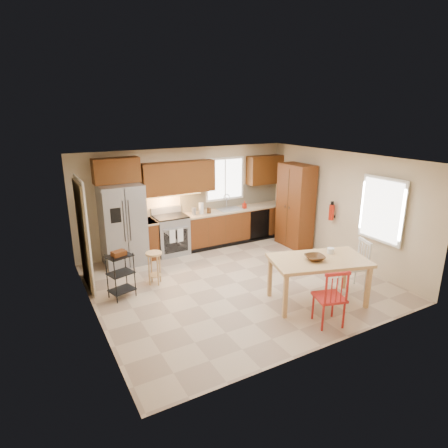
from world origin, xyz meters
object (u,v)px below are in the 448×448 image
range_stove (171,235)px  bar_stool (155,268)px  soap_bottle (244,205)px  table_jar (330,252)px  dining_table (317,281)px  chair_red (329,296)px  refrigerator (123,225)px  table_bowl (315,260)px  chair_white (353,265)px  pantry (295,206)px  utility_cart (121,276)px  fire_extinguisher (331,212)px

range_stove → bar_stool: range_stove is taller
soap_bottle → bar_stool: (-2.94, -1.33, -0.66)m
table_jar → bar_stool: (-2.70, 2.04, -0.53)m
dining_table → chair_red: 0.74m
refrigerator → bar_stool: size_ratio=2.72×
refrigerator → table_bowl: bearing=-54.9°
chair_red → table_bowl: 0.77m
chair_red → range_stove: bearing=121.0°
chair_red → chair_white: size_ratio=1.00×
pantry → chair_white: bearing=-103.6°
table_jar → utility_cart: table_jar is taller
range_stove → fire_extinguisher: 3.83m
range_stove → chair_red: size_ratio=0.93×
chair_red → bar_stool: chair_red is taller
dining_table → table_jar: table_jar is taller
dining_table → utility_cart: utility_cart is taller
bar_stool → utility_cart: 0.78m
soap_bottle → utility_cart: (-3.67, -1.58, -0.56)m
bar_stool → fire_extinguisher: bearing=-19.6°
chair_white → table_jar: size_ratio=6.36×
range_stove → fire_extinguisher: (3.18, -2.04, 0.64)m
dining_table → chair_white: size_ratio=1.70×
chair_red → table_jar: chair_red is taller
soap_bottle → chair_red: size_ratio=0.19×
chair_red → utility_cart: (-2.71, 2.55, -0.06)m
bar_stool → soap_bottle: bearing=13.4°
bar_stool → utility_cart: utility_cart is taller
pantry → chair_red: bearing=-120.6°
soap_bottle → fire_extinguisher: size_ratio=0.53×
refrigerator → bar_stool: (0.24, -1.36, -0.58)m
table_bowl → utility_cart: 3.53m
soap_bottle → fire_extinguisher: (1.15, -1.95, 0.10)m
table_jar → bar_stool: bearing=142.9°
range_stove → chair_white: size_ratio=0.93×
fire_extinguisher → bar_stool: bearing=171.4°
refrigerator → bar_stool: refrigerator is taller
chair_white → utility_cart: bearing=82.0°
chair_red → table_bowl: (0.24, 0.65, 0.34)m
chair_red → table_jar: (0.72, 0.76, 0.37)m
dining_table → chair_white: 0.96m
soap_bottle → table_bowl: bearing=-101.7°
soap_bottle → refrigerator: bearing=179.5°
chair_red → bar_stool: 3.43m
dining_table → refrigerator: bearing=143.0°
dining_table → chair_white: bearing=19.8°
range_stove → table_bowl: bearing=-69.8°
chair_white → table_bowl: 1.11m
soap_bottle → pantry: 1.31m
table_bowl → bar_stool: 3.13m
pantry → range_stove: bearing=161.7°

